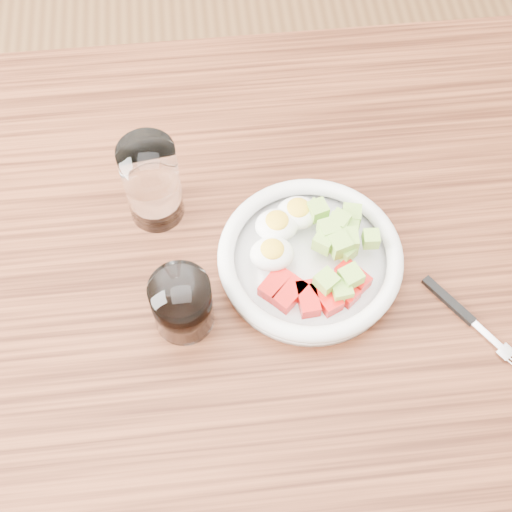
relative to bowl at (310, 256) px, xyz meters
The scene contains 6 objects.
ground 0.80m from the bowl, behind, with size 4.00×4.00×0.00m, color brown.
dining_table 0.14m from the bowl, behind, with size 1.50×0.90×0.77m.
bowl is the anchor object (origin of this frame).
fork 0.21m from the bowl, 26.81° to the right, with size 0.11×0.15×0.01m.
water_glass 0.23m from the bowl, 151.65° to the left, with size 0.08×0.08×0.14m, color white.
coffee_glass 0.18m from the bowl, 159.50° to the right, with size 0.08×0.08×0.09m.
Camera 1 is at (-0.06, -0.45, 1.62)m, focal length 50.00 mm.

